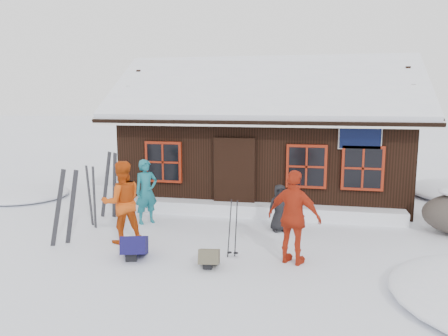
{
  "coord_description": "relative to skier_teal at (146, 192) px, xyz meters",
  "views": [
    {
      "loc": [
        2.96,
        -8.94,
        3.12
      ],
      "look_at": [
        0.69,
        2.05,
        1.3
      ],
      "focal_mm": 35.0,
      "sensor_mm": 36.0,
      "label": 1
    }
  ],
  "objects": [
    {
      "name": "skier_orange_right",
      "position": [
        3.72,
        -1.98,
        0.09
      ],
      "size": [
        1.14,
        0.78,
        1.79
      ],
      "primitive_type": "imported",
      "rotation": [
        0.0,
        0.0,
        2.78
      ],
      "color": "#B22912",
      "rests_on": "ground"
    },
    {
      "name": "ski_poles",
      "position": [
        2.54,
        -1.88,
        -0.25
      ],
      "size": [
        0.21,
        0.11,
        1.19
      ],
      "color": "black",
      "rests_on": "ground"
    },
    {
      "name": "ski_pair_right",
      "position": [
        -1.12,
        0.31,
        0.04
      ],
      "size": [
        0.62,
        0.26,
        1.79
      ],
      "rotation": [
        0.0,
        0.0,
        -0.3
      ],
      "color": "black",
      "rests_on": "ground"
    },
    {
      "name": "skier_orange_left",
      "position": [
        0.03,
        -1.48,
        0.09
      ],
      "size": [
        1.1,
        1.05,
        1.79
      ],
      "primitive_type": "imported",
      "rotation": [
        0.0,
        0.0,
        3.75
      ],
      "color": "#C2450D",
      "rests_on": "ground"
    },
    {
      "name": "backpack_olive",
      "position": [
        2.21,
        -2.49,
        -0.67
      ],
      "size": [
        0.44,
        0.54,
        0.27
      ],
      "primitive_type": "cube",
      "rotation": [
        0.0,
        0.0,
        0.15
      ],
      "color": "#504B39",
      "rests_on": "ground"
    },
    {
      "name": "skier_teal",
      "position": [
        0.0,
        0.0,
        0.0
      ],
      "size": [
        0.69,
        0.69,
        1.61
      ],
      "primitive_type": "imported",
      "rotation": [
        0.0,
        0.0,
        0.8
      ],
      "color": "#17636F",
      "rests_on": "ground"
    },
    {
      "name": "ski_pair_mid",
      "position": [
        -1.21,
        -0.5,
        -0.09
      ],
      "size": [
        0.37,
        0.28,
        1.54
      ],
      "rotation": [
        0.0,
        0.0,
        -0.63
      ],
      "color": "black",
      "rests_on": "ground"
    },
    {
      "name": "snow_drift",
      "position": [
        2.57,
        1.19,
        -0.63
      ],
      "size": [
        7.6,
        0.6,
        0.35
      ],
      "primitive_type": "cube",
      "color": "white",
      "rests_on": "ground"
    },
    {
      "name": "mountain_hut",
      "position": [
        2.58,
        3.92,
        0.77
      ],
      "size": [
        8.9,
        6.09,
        4.42
      ],
      "color": "black",
      "rests_on": "ground"
    },
    {
      "name": "ground",
      "position": [
        1.07,
        -1.06,
        -0.81
      ],
      "size": [
        120.0,
        120.0,
        0.0
      ],
      "primitive_type": "plane",
      "color": "white",
      "rests_on": "ground"
    },
    {
      "name": "skier_crouched",
      "position": [
        3.31,
        -0.0,
        -0.25
      ],
      "size": [
        0.63,
        0.52,
        1.12
      ],
      "primitive_type": "imported",
      "rotation": [
        0.0,
        0.0,
        0.34
      ],
      "color": "black",
      "rests_on": "ground"
    },
    {
      "name": "ski_pair_left",
      "position": [
        -1.1,
        -1.86,
        -0.01
      ],
      "size": [
        0.63,
        0.3,
        1.68
      ],
      "rotation": [
        0.0,
        0.0,
        0.36
      ],
      "color": "black",
      "rests_on": "ground"
    },
    {
      "name": "snow_mounds",
      "position": [
        2.73,
        0.81,
        -0.81
      ],
      "size": [
        20.6,
        13.2,
        0.48
      ],
      "color": "white",
      "rests_on": "ground"
    },
    {
      "name": "backpack_blue",
      "position": [
        0.66,
        -2.33,
        -0.63
      ],
      "size": [
        0.64,
        0.75,
        0.35
      ],
      "primitive_type": "cube",
      "rotation": [
        0.0,
        0.0,
        0.29
      ],
      "color": "#120F42",
      "rests_on": "ground"
    }
  ]
}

